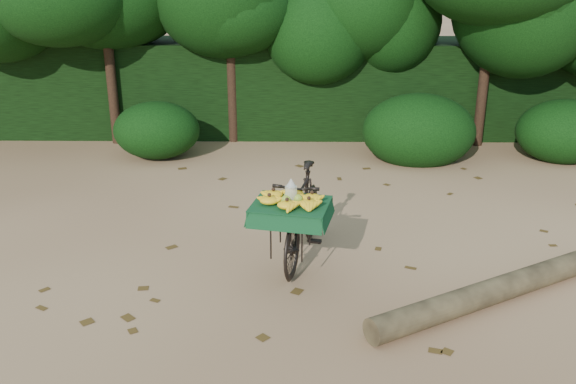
{
  "coord_description": "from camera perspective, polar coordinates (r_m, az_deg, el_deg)",
  "views": [
    {
      "loc": [
        -0.6,
        -5.87,
        3.11
      ],
      "look_at": [
        -0.68,
        0.18,
        0.89
      ],
      "focal_mm": 38.0,
      "sensor_mm": 36.0,
      "label": 1
    }
  ],
  "objects": [
    {
      "name": "hedge_backdrop",
      "position": [
        12.39,
        3.59,
        9.83
      ],
      "size": [
        26.0,
        1.8,
        1.8
      ],
      "primitive_type": "cube",
      "color": "black",
      "rests_on": "ground"
    },
    {
      "name": "vendor_bicycle",
      "position": [
        6.79,
        1.32,
        -2.05
      ],
      "size": [
        0.99,
        1.89,
        1.07
      ],
      "rotation": [
        0.0,
        0.0,
        -0.21
      ],
      "color": "black",
      "rests_on": "ground"
    },
    {
      "name": "tree_row",
      "position": [
        11.43,
        0.54,
        14.57
      ],
      "size": [
        14.5,
        2.0,
        4.0
      ],
      "primitive_type": null,
      "color": "black",
      "rests_on": "ground"
    },
    {
      "name": "leaf_litter",
      "position": [
        7.25,
        5.47,
        -5.31
      ],
      "size": [
        7.0,
        7.3,
        0.01
      ],
      "primitive_type": null,
      "color": "#453012",
      "rests_on": "ground"
    },
    {
      "name": "ground",
      "position": [
        6.68,
        5.89,
        -7.75
      ],
      "size": [
        80.0,
        80.0,
        0.0
      ],
      "primitive_type": "plane",
      "color": "tan",
      "rests_on": "ground"
    },
    {
      "name": "bush_clumps",
      "position": [
        10.57,
        6.75,
        5.43
      ],
      "size": [
        8.8,
        1.7,
        0.9
      ],
      "primitive_type": null,
      "color": "black",
      "rests_on": "ground"
    },
    {
      "name": "fallen_log",
      "position": [
        6.6,
        20.36,
        -8.1
      ],
      "size": [
        3.2,
        1.99,
        0.26
      ],
      "primitive_type": "cylinder",
      "rotation": [
        1.57,
        0.0,
        -1.05
      ],
      "color": "brown",
      "rests_on": "ground"
    }
  ]
}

